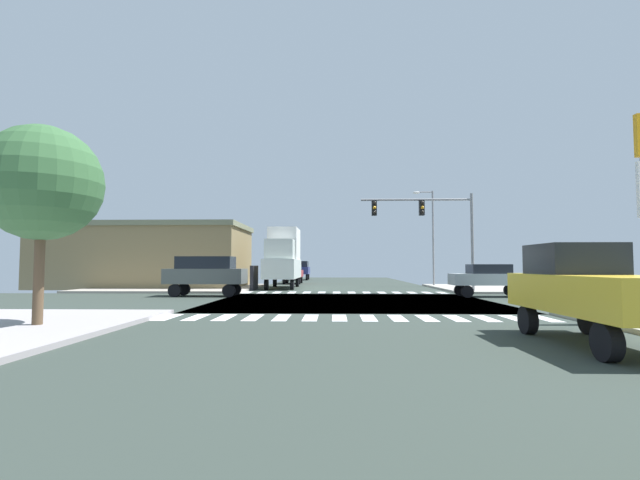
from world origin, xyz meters
TOP-DOWN VIEW (x-y plane):
  - ground at (0.00, 0.00)m, footprint 90.00×90.00m
  - sidewalk_corner_ne at (13.00, 12.00)m, footprint 12.00×12.00m
  - sidewalk_corner_nw at (-13.00, 12.00)m, footprint 12.00×12.00m
  - crosswalk_near at (-0.25, -7.30)m, footprint 13.50×2.00m
  - crosswalk_far at (-0.25, 7.30)m, footprint 13.50×2.00m
  - traffic_signal_mast at (5.33, 6.91)m, footprint 7.41×0.55m
  - street_lamp at (7.36, 15.92)m, footprint 1.78×0.32m
  - bank_building at (-16.15, 13.42)m, footprint 17.40×8.36m
  - sidewalk_tree at (-9.35, -10.40)m, footprint 3.32×3.32m
  - sedan_nearside_1 at (-5.00, 21.83)m, footprint 1.80×4.30m
  - sedan_farside_2 at (8.05, 3.50)m, footprint 4.30×1.80m
  - suv_crossing_1 at (-8.50, 3.50)m, footprint 4.60×1.96m
  - pickup_queued_1 at (5.00, -12.38)m, footprint 2.00×5.10m
  - suv_leading_2 at (-5.00, 33.50)m, footprint 1.96×4.60m
  - box_truck_middle_1 at (-5.00, 13.21)m, footprint 2.40×7.20m

SIDE VIEW (x-z plane):
  - ground at x=0.00m, z-range -0.05..0.00m
  - crosswalk_near at x=-0.25m, z-range 0.00..0.01m
  - crosswalk_far at x=-0.25m, z-range 0.00..0.01m
  - sidewalk_corner_ne at x=13.00m, z-range 0.00..0.14m
  - sidewalk_corner_nw at x=-13.00m, z-range 0.00..0.14m
  - sedan_nearside_1 at x=-5.00m, z-range 0.18..2.06m
  - sedan_farside_2 at x=8.05m, z-range 0.18..2.06m
  - pickup_queued_1 at x=5.00m, z-range 0.12..2.47m
  - suv_crossing_1 at x=-8.50m, z-range 0.22..2.56m
  - suv_leading_2 at x=-5.00m, z-range 0.22..2.56m
  - box_truck_middle_1 at x=-5.00m, z-range 0.14..4.99m
  - bank_building at x=-16.15m, z-range 0.01..5.15m
  - sidewalk_tree at x=-9.35m, z-range 1.25..7.10m
  - traffic_signal_mast at x=5.33m, z-range 1.60..8.17m
  - street_lamp at x=7.36m, z-range 0.79..9.03m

